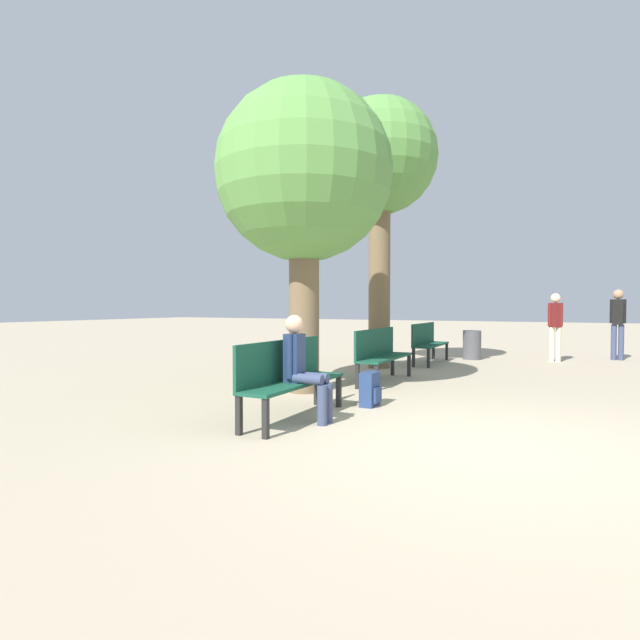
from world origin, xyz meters
name	(u,v)px	position (x,y,z in m)	size (l,w,h in m)	color
ground_plane	(479,445)	(0.00, 0.00, 0.00)	(80.00, 80.00, 0.00)	tan
bench_row_0	(288,373)	(-2.25, 0.17, 0.55)	(0.42, 1.89, 0.95)	#144733
bench_row_1	(380,351)	(-2.25, 3.42, 0.55)	(0.42, 1.89, 0.95)	#144733
bench_row_2	(427,340)	(-2.25, 6.68, 0.55)	(0.42, 1.89, 0.95)	#144733
tree_row_0	(304,176)	(-2.98, 1.90, 3.39)	(2.78, 2.78, 4.84)	brown
tree_row_1	(380,163)	(-2.98, 5.35, 4.47)	(2.50, 2.50, 5.87)	brown
person_seated	(303,364)	(-2.02, 0.12, 0.67)	(0.57, 0.33, 1.26)	#384260
backpack	(370,389)	(-1.64, 1.31, 0.23)	(0.22, 0.34, 0.46)	navy
pedestrian_near	(555,323)	(0.45, 8.38, 0.95)	(0.34, 0.30, 1.66)	beige
pedestrian_mid	(618,320)	(1.83, 9.47, 1.01)	(0.36, 0.24, 1.77)	#384260
trash_bin	(472,345)	(-1.45, 8.01, 0.37)	(0.45, 0.45, 0.73)	#4C4C51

